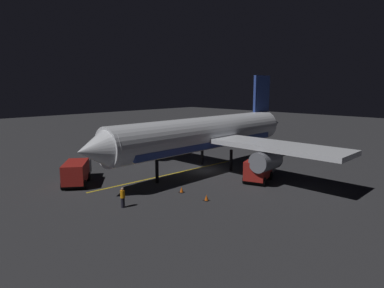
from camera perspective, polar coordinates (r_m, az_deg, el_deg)
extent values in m
cube|color=#2D2D30|center=(40.46, 1.99, -4.68)|extent=(180.00, 180.00, 0.20)
cube|color=gold|center=(38.82, -3.78, -5.17)|extent=(1.42, 20.37, 0.01)
cylinder|color=white|center=(39.56, 2.03, 1.79)|extent=(4.05, 26.52, 3.92)
cube|color=#2D479E|center=(39.73, 2.02, 0.25)|extent=(3.83, 22.54, 0.71)
cone|color=white|center=(30.56, -16.42, -0.98)|extent=(3.86, 3.16, 3.84)
cone|color=white|center=(51.62, 13.28, 3.41)|extent=(3.55, 4.72, 3.53)
cube|color=#2D479E|center=(48.98, 11.81, 8.41)|extent=(0.38, 3.60, 5.07)
cube|color=white|center=(35.40, 14.60, -0.43)|extent=(14.48, 4.87, 0.50)
cylinder|color=slate|center=(35.01, 12.50, -2.79)|extent=(2.11, 3.21, 2.10)
cube|color=white|center=(47.09, -5.23, 2.32)|extent=(14.48, 4.87, 0.50)
cylinder|color=slate|center=(45.98, -5.74, 0.37)|extent=(2.11, 3.21, 2.10)
cylinder|color=black|center=(35.22, -6.00, -4.63)|extent=(0.36, 0.36, 2.55)
cylinder|color=black|center=(40.43, 6.69, -2.76)|extent=(0.36, 0.36, 2.55)
cylinder|color=black|center=(43.37, 1.75, -1.83)|extent=(0.36, 0.36, 2.55)
cube|color=maroon|center=(36.23, -19.23, -4.48)|extent=(4.68, 4.25, 1.95)
cube|color=#38383D|center=(39.19, -18.42, -3.71)|extent=(2.64, 2.68, 1.50)
cylinder|color=black|center=(37.90, -18.75, -5.35)|extent=(2.11, 2.39, 0.90)
cylinder|color=black|center=(35.06, -19.58, -6.61)|extent=(2.11, 2.39, 0.90)
cube|color=maroon|center=(36.17, 11.24, -4.12)|extent=(3.21, 4.41, 1.96)
cube|color=#38383D|center=(38.94, 12.35, -3.52)|extent=(2.45, 2.33, 1.50)
cylinder|color=black|center=(37.71, 11.75, -5.10)|extent=(2.47, 1.57, 0.90)
cylinder|color=black|center=(35.13, 10.58, -6.17)|extent=(2.47, 1.57, 0.90)
cylinder|color=black|center=(28.92, -11.72, -9.77)|extent=(0.32, 0.32, 0.85)
cylinder|color=orange|center=(28.68, -11.77, -8.36)|extent=(0.40, 0.40, 0.65)
sphere|color=tan|center=(28.55, -11.80, -7.51)|extent=(0.24, 0.24, 0.24)
cone|color=#EA590F|center=(30.03, 2.49, -9.13)|extent=(0.36, 0.36, 0.55)
cube|color=black|center=(30.12, 2.48, -9.60)|extent=(0.50, 0.50, 0.03)
cone|color=#EA590F|center=(32.23, -1.78, -7.79)|extent=(0.36, 0.36, 0.55)
cube|color=black|center=(32.31, -1.78, -8.23)|extent=(0.50, 0.50, 0.03)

